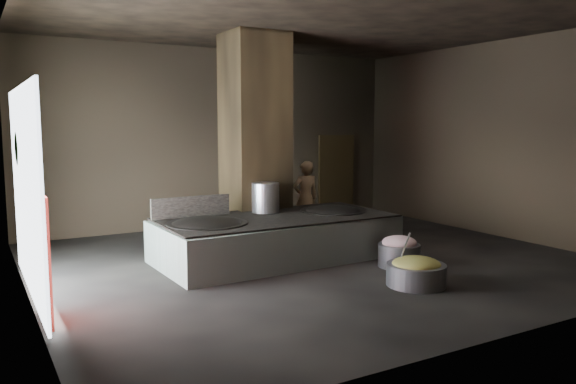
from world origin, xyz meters
TOP-DOWN VIEW (x-y plane):
  - floor at (0.00, 0.00)m, footprint 10.00×9.00m
  - ceiling at (0.00, 0.00)m, footprint 10.00×9.00m
  - back_wall at (0.00, 4.55)m, footprint 10.00×0.10m
  - front_wall at (0.00, -4.55)m, footprint 10.00×0.10m
  - left_wall at (-5.05, 0.00)m, footprint 0.10×9.00m
  - right_wall at (5.05, 0.00)m, footprint 0.10×9.00m
  - pillar at (-0.30, 1.90)m, footprint 1.20×1.20m
  - hearth_platform at (-0.57, 0.46)m, footprint 4.61×2.32m
  - platform_cap at (-0.57, 0.46)m, footprint 4.44×2.13m
  - wok_left at (-2.02, 0.41)m, footprint 1.43×1.43m
  - wok_left_rim at (-2.02, 0.41)m, footprint 1.46×1.46m
  - wok_right at (0.78, 0.51)m, footprint 1.33×1.33m
  - wok_right_rim at (0.78, 0.51)m, footprint 1.36×1.36m
  - stock_pot at (-0.52, 1.01)m, footprint 0.55×0.55m
  - splash_guard at (-2.02, 1.21)m, footprint 1.58×0.11m
  - cook at (1.18, 2.22)m, footprint 0.68×0.48m
  - veg_basin at (0.51, -2.27)m, footprint 1.18×1.18m
  - veg_fill at (0.51, -2.27)m, footprint 0.79×0.79m
  - ladle at (0.36, -2.12)m, footprint 0.09×0.38m
  - meat_basin at (1.09, -1.20)m, footprint 0.97×0.97m
  - meat_fill at (1.09, -1.20)m, footprint 0.63×0.63m
  - doorway_near at (1.20, 4.45)m, footprint 1.18×0.08m
  - doorway_near_glow at (1.19, 4.39)m, footprint 0.75×0.04m
  - doorway_far at (3.60, 4.45)m, footprint 1.18×0.08m
  - doorway_far_glow at (3.43, 4.59)m, footprint 0.83×0.04m
  - left_opening at (-4.95, 0.20)m, footprint 0.04×4.20m
  - pavilion_sliver at (-4.88, -1.10)m, footprint 0.05×0.90m
  - tree_silhouette at (-4.85, 1.30)m, footprint 0.28×1.10m

SIDE VIEW (x-z plane):
  - floor at x=0.00m, z-range -0.10..0.00m
  - veg_basin at x=0.51m, z-range 0.00..0.35m
  - meat_basin at x=1.09m, z-range 0.00..0.42m
  - veg_fill at x=0.51m, z-range 0.23..0.47m
  - hearth_platform at x=-0.57m, z-range 0.00..0.79m
  - meat_fill at x=1.09m, z-range 0.33..0.57m
  - ladle at x=0.36m, z-range 0.21..0.89m
  - wok_left at x=-2.02m, z-range 0.55..0.95m
  - wok_right at x=0.78m, z-range 0.56..0.94m
  - platform_cap at x=-0.57m, z-range 0.80..0.83m
  - wok_left_rim at x=-2.02m, z-range 0.80..0.84m
  - wok_right_rim at x=0.78m, z-range 0.80..0.84m
  - pavilion_sliver at x=-4.88m, z-range 0.00..1.70m
  - cook at x=1.18m, z-range 0.00..1.75m
  - splash_guard at x=-2.02m, z-range 0.83..1.23m
  - doorway_far_glow at x=3.43m, z-range 0.07..2.03m
  - doorway_near_glow at x=1.19m, z-range 0.17..1.93m
  - doorway_near at x=1.20m, z-range -0.09..2.29m
  - doorway_far at x=3.60m, z-range -0.09..2.29m
  - stock_pot at x=-0.52m, z-range 0.83..1.43m
  - left_opening at x=-4.95m, z-range 0.05..3.15m
  - tree_silhouette at x=-4.85m, z-range 1.65..2.75m
  - back_wall at x=0.00m, z-range 0.00..4.50m
  - front_wall at x=0.00m, z-range 0.00..4.50m
  - left_wall at x=-5.05m, z-range 0.00..4.50m
  - right_wall at x=5.05m, z-range 0.00..4.50m
  - pillar at x=-0.30m, z-range 0.00..4.50m
  - ceiling at x=0.00m, z-range 4.50..4.60m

